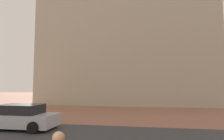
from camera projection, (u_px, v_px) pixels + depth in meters
The scene contains 4 objects.
ground_plane at pixel (106, 127), 11.98m from camera, with size 120.00×120.00×0.00m, color #93604C.
street_asphalt_strip at pixel (95, 140), 9.22m from camera, with size 120.00×6.54×0.00m, color #38383D.
landmark_building at pixel (125, 35), 32.27m from camera, with size 24.15×15.87×33.82m.
car_silver at pixel (21, 117), 11.53m from camera, with size 4.21×2.06×1.44m.
Camera 1 is at (2.42, -1.99, 2.53)m, focal length 31.27 mm.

